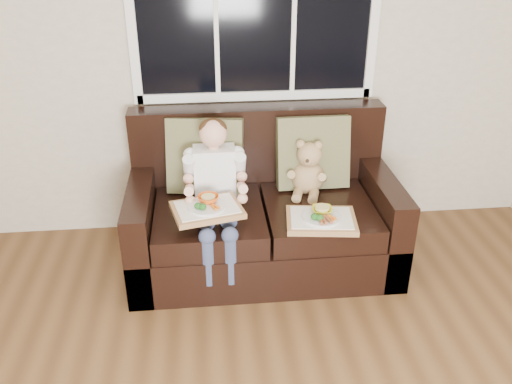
{
  "coord_description": "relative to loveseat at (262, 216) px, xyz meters",
  "views": [
    {
      "loc": [
        -0.17,
        -1.08,
        2.1
      ],
      "look_at": [
        0.13,
        1.85,
        0.58
      ],
      "focal_mm": 38.0,
      "sensor_mm": 36.0,
      "label": 1
    }
  ],
  "objects": [
    {
      "name": "room_walls",
      "position": [
        -0.19,
        -2.02,
        1.28
      ],
      "size": [
        4.52,
        5.02,
        2.71
      ],
      "color": "beige",
      "rests_on": "ground"
    },
    {
      "name": "tray_left",
      "position": [
        -0.36,
        -0.33,
        0.27
      ],
      "size": [
        0.45,
        0.38,
        0.09
      ],
      "rotation": [
        0.0,
        0.0,
        0.23
      ],
      "color": "#AF794F",
      "rests_on": "child"
    },
    {
      "name": "tray_right",
      "position": [
        0.31,
        -0.36,
        0.17
      ],
      "size": [
        0.45,
        0.36,
        0.09
      ],
      "rotation": [
        0.0,
        0.0,
        -0.13
      ],
      "color": "#AF794F",
      "rests_on": "loveseat"
    },
    {
      "name": "child",
      "position": [
        -0.3,
        -0.12,
        0.33
      ],
      "size": [
        0.38,
        0.59,
        0.85
      ],
      "color": "white",
      "rests_on": "loveseat"
    },
    {
      "name": "pillow_left",
      "position": [
        -0.36,
        0.15,
        0.39
      ],
      "size": [
        0.52,
        0.3,
        0.5
      ],
      "rotation": [
        -0.21,
        0.0,
        -0.17
      ],
      "color": "#696641",
      "rests_on": "loveseat"
    },
    {
      "name": "pillow_right",
      "position": [
        0.35,
        0.15,
        0.38
      ],
      "size": [
        0.48,
        0.22,
        0.49
      ],
      "rotation": [
        -0.21,
        0.0,
        0.02
      ],
      "color": "#696641",
      "rests_on": "loveseat"
    },
    {
      "name": "teddy_bear",
      "position": [
        0.31,
        0.05,
        0.29
      ],
      "size": [
        0.26,
        0.31,
        0.38
      ],
      "rotation": [
        0.0,
        0.0,
        -0.29
      ],
      "color": "tan",
      "rests_on": "loveseat"
    },
    {
      "name": "loveseat",
      "position": [
        0.0,
        0.0,
        0.0
      ],
      "size": [
        1.7,
        0.92,
        0.96
      ],
      "color": "black",
      "rests_on": "ground"
    }
  ]
}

